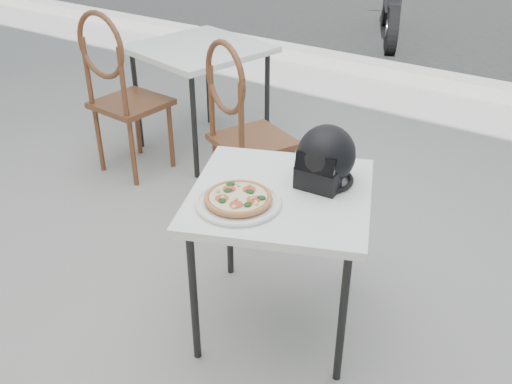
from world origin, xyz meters
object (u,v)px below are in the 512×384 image
Objects in this scene: helmet at (325,158)px; cafe_table_side at (200,56)px; plate at (238,202)px; pizza at (238,198)px; cafe_chair_main at (242,122)px; motorcycle at (391,4)px; cafe_table_main at (280,204)px; cafe_chair_side at (119,86)px.

helmet reaches higher than cafe_table_side.
pizza is (0.00, 0.00, 0.02)m from plate.
plate is 0.43× the size of cafe_table_side.
cafe_chair_main is (-0.59, 0.85, -0.13)m from pizza.
pizza is at bearing -122.80° from helmet.
cafe_table_main is at bearing -97.44° from motorcycle.
cafe_table_main is at bearing 65.47° from plate.
cafe_table_side is 0.55× the size of motorcycle.
helmet reaches higher than cafe_table_main.
cafe_chair_main is 0.98m from cafe_table_side.
helmet reaches higher than pizza.
cafe_chair_main is at bearing 135.06° from cafe_table_main.
cafe_table_side is at bearing 140.65° from helmet.
cafe_table_side is at bearing -113.68° from motorcycle.
cafe_chair_main reaches higher than cafe_table_side.
helmet is at bearing 168.03° from cafe_chair_side.
cafe_chair_side reaches higher than cafe_table_main.
cafe_chair_main is at bearing -175.45° from cafe_chair_side.
pizza is at bearing 148.64° from cafe_chair_main.
motorcycle is (0.12, 4.22, -0.21)m from cafe_chair_side.
cafe_chair_side is (-1.54, 0.85, -0.11)m from pizza.
cafe_chair_side is at bearing 159.87° from helmet.
motorcycle is at bearing 104.70° from helmet.
cafe_chair_main is at bearing -103.42° from motorcycle.
motorcycle is at bearing -54.93° from cafe_chair_main.
cafe_table_side reaches higher than pizza.
plate is 1.51× the size of pizza.
motorcycle is at bearing -87.62° from cafe_chair_side.
helmet is 1.81m from cafe_chair_side.
cafe_table_main is 0.85× the size of cafe_chair_side.
motorcycle is (-1.42, 5.07, -0.32)m from pizza.
plate reaches higher than cafe_table_main.
cafe_chair_side is at bearing 151.19° from plate.
cafe_chair_main is 0.95m from cafe_chair_side.
cafe_chair_side reaches higher than cafe_table_side.
plate is at bearing -107.59° from pizza.
plate is 5.27m from motorcycle.
cafe_table_side is at bearing -13.54° from cafe_chair_main.
cafe_table_main is at bearing -126.95° from helmet.
cafe_table_main is 0.88× the size of cafe_chair_main.
motorcycle is (-1.42, 5.07, -0.29)m from plate.
cafe_table_main is 0.99× the size of cafe_table_side.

